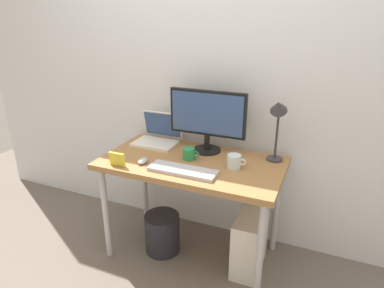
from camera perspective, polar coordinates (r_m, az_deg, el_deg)
ground_plane at (r=2.70m, az=0.00°, el=-17.56°), size 6.00×6.00×0.00m
back_wall at (r=2.50m, az=3.58°, el=12.17°), size 4.40×0.04×2.60m
desk at (r=2.34m, az=0.00°, el=-4.46°), size 1.23×0.66×0.75m
monitor at (r=2.38m, az=2.59°, el=4.53°), size 0.56×0.20×0.44m
laptop at (r=2.61m, az=-5.69°, el=1.46°), size 0.32×0.27×0.23m
desk_lamp at (r=2.24m, az=14.21°, el=4.55°), size 0.11×0.16×0.45m
keyboard at (r=2.13m, az=-1.58°, el=-4.48°), size 0.44×0.14×0.02m
mouse at (r=2.28m, az=-8.26°, el=-2.83°), size 0.06×0.09×0.03m
coffee_mug at (r=2.31m, az=-0.51°, el=-1.65°), size 0.12×0.08×0.08m
glass_cup at (r=2.20m, az=7.13°, el=-2.88°), size 0.12×0.09×0.09m
photo_frame at (r=2.26m, az=-12.46°, el=-2.51°), size 0.11×0.02×0.09m
computer_tower at (r=2.47m, az=9.68°, el=-15.94°), size 0.18×0.36×0.42m
wastebasket at (r=2.64m, az=-5.00°, el=-14.64°), size 0.26×0.26×0.30m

